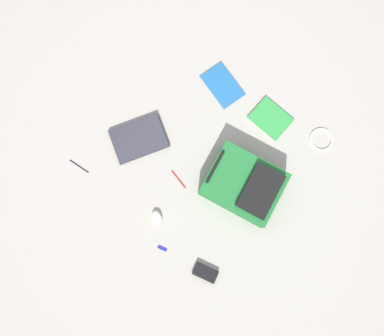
# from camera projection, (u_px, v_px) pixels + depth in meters

# --- Properties ---
(ground_plane) EXTENTS (4.08, 4.08, 0.00)m
(ground_plane) POSITION_uv_depth(u_px,v_px,m) (191.00, 164.00, 2.39)
(ground_plane) COLOR gray
(backpack) EXTENTS (0.39, 0.46, 0.19)m
(backpack) POSITION_uv_depth(u_px,v_px,m) (244.00, 185.00, 2.28)
(backpack) COLOR #1E662D
(backpack) RESTS_ON ground_plane
(laptop) EXTENTS (0.39, 0.37, 0.03)m
(laptop) POSITION_uv_depth(u_px,v_px,m) (139.00, 139.00, 2.39)
(laptop) COLOR #24242C
(laptop) RESTS_ON ground_plane
(book_comic) EXTENTS (0.25, 0.30, 0.01)m
(book_comic) POSITION_uv_depth(u_px,v_px,m) (222.00, 85.00, 2.45)
(book_comic) COLOR silver
(book_comic) RESTS_ON ground_plane
(book_red) EXTENTS (0.20, 0.25, 0.02)m
(book_red) POSITION_uv_depth(u_px,v_px,m) (270.00, 119.00, 2.42)
(book_red) COLOR silver
(book_red) RESTS_ON ground_plane
(computer_mouse) EXTENTS (0.11, 0.11, 0.04)m
(computer_mouse) POSITION_uv_depth(u_px,v_px,m) (157.00, 218.00, 2.32)
(computer_mouse) COLOR silver
(computer_mouse) RESTS_ON ground_plane
(cable_coil) EXTENTS (0.14, 0.14, 0.01)m
(cable_coil) POSITION_uv_depth(u_px,v_px,m) (321.00, 139.00, 2.40)
(cable_coil) COLOR silver
(cable_coil) RESTS_ON ground_plane
(power_brick) EXTENTS (0.10, 0.15, 0.03)m
(power_brick) POSITION_uv_depth(u_px,v_px,m) (205.00, 273.00, 2.28)
(power_brick) COLOR black
(power_brick) RESTS_ON ground_plane
(pen_black) EXTENTS (0.05, 0.13, 0.01)m
(pen_black) POSITION_uv_depth(u_px,v_px,m) (179.00, 179.00, 2.37)
(pen_black) COLOR red
(pen_black) RESTS_ON ground_plane
(pen_blue) EXTENTS (0.01, 0.14, 0.01)m
(pen_blue) POSITION_uv_depth(u_px,v_px,m) (79.00, 166.00, 2.38)
(pen_blue) COLOR black
(pen_blue) RESTS_ON ground_plane
(usb_stick) EXTENTS (0.03, 0.06, 0.01)m
(usb_stick) POSITION_uv_depth(u_px,v_px,m) (162.00, 248.00, 2.31)
(usb_stick) COLOR #191999
(usb_stick) RESTS_ON ground_plane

